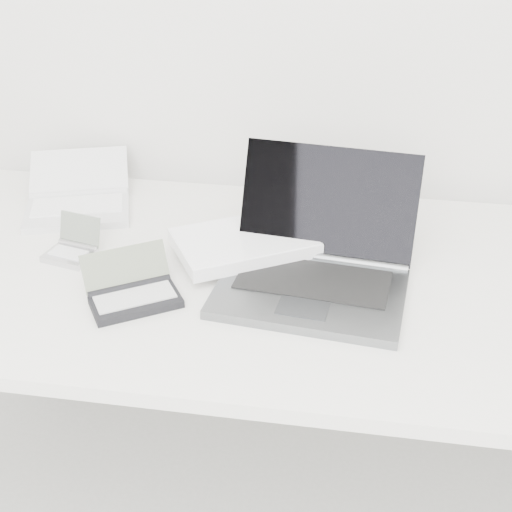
# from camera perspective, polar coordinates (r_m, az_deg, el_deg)

# --- Properties ---
(desk) EXTENTS (1.60, 0.80, 0.73)m
(desk) POSITION_cam_1_polar(r_m,az_deg,el_deg) (1.49, 1.39, -2.84)
(desk) COLOR white
(desk) RESTS_ON ground
(laptop_large) EXTENTS (0.53, 0.43, 0.23)m
(laptop_large) POSITION_cam_1_polar(r_m,az_deg,el_deg) (1.44, 2.57, -0.06)
(laptop_large) COLOR slate
(laptop_large) RESTS_ON desk
(netbook_open_white) EXTENTS (0.32, 0.36, 0.08)m
(netbook_open_white) POSITION_cam_1_polar(r_m,az_deg,el_deg) (1.77, -14.04, 4.41)
(netbook_open_white) COLOR silver
(netbook_open_white) RESTS_ON desk
(pda_silver) EXTENTS (0.12, 0.12, 0.08)m
(pda_silver) POSITION_cam_1_polar(r_m,az_deg,el_deg) (1.57, -14.46, 0.60)
(pda_silver) COLOR silver
(pda_silver) RESTS_ON desk
(palmtop_charcoal) EXTENTS (0.21, 0.20, 0.09)m
(palmtop_charcoal) POSITION_cam_1_polar(r_m,az_deg,el_deg) (1.39, -9.82, -2.91)
(palmtop_charcoal) COLOR black
(palmtop_charcoal) RESTS_ON desk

